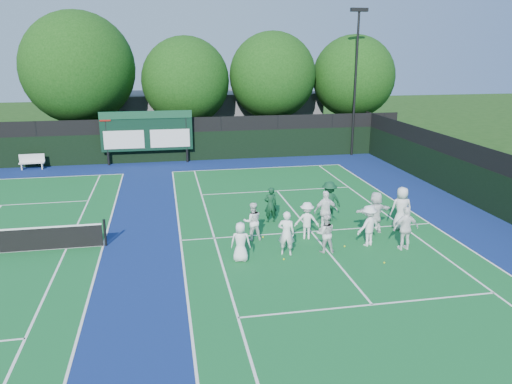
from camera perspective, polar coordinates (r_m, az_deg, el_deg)
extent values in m
plane|color=#193A10|center=(20.46, 7.12, -5.50)|extent=(120.00, 120.00, 0.00)
cube|color=navy|center=(20.49, -10.05, -5.59)|extent=(34.00, 32.00, 0.01)
cube|color=#135E28|center=(21.34, 6.31, -4.52)|extent=(10.97, 23.77, 0.00)
cube|color=silver|center=(32.41, 0.23, 2.75)|extent=(10.97, 0.08, 0.00)
cube|color=silver|center=(20.49, -8.61, -5.49)|extent=(0.08, 23.77, 0.00)
cube|color=silver|center=(23.48, 19.25, -3.41)|extent=(0.08, 23.77, 0.00)
cube|color=silver|center=(20.57, -4.78, -5.27)|extent=(0.08, 23.77, 0.00)
cube|color=silver|center=(22.84, 16.25, -3.68)|extent=(0.08, 23.77, 0.00)
cube|color=silver|center=(15.88, 13.14, -12.43)|extent=(8.23, 0.08, 0.00)
cube|color=silver|center=(27.22, 2.42, 0.14)|extent=(8.23, 0.08, 0.00)
cube|color=silver|center=(21.34, 6.31, -4.51)|extent=(0.08, 12.80, 0.00)
cube|color=silver|center=(32.84, -24.53, 1.46)|extent=(10.97, 0.08, 0.00)
cube|color=silver|center=(20.64, -17.08, -5.88)|extent=(0.08, 23.77, 0.00)
cube|color=silver|center=(20.85, -20.83, -6.02)|extent=(0.08, 23.77, 0.00)
cube|color=silver|center=(27.73, -27.05, -1.36)|extent=(8.23, 0.08, 0.00)
cube|color=black|center=(34.69, -10.58, 5.03)|extent=(34.00, 0.08, 2.00)
cube|color=black|center=(34.44, -10.71, 7.48)|extent=(34.00, 0.05, 1.00)
cube|color=black|center=(25.11, 26.44, -0.61)|extent=(0.08, 32.00, 2.00)
cube|color=black|center=(24.77, 26.87, 2.72)|extent=(0.05, 32.00, 1.00)
cylinder|color=black|center=(34.35, -16.68, 5.80)|extent=(0.16, 0.16, 3.50)
cylinder|color=black|center=(34.20, -7.95, 6.27)|extent=(0.16, 0.16, 3.50)
cube|color=black|center=(34.10, -12.37, 6.80)|extent=(6.00, 0.15, 2.60)
cube|color=#124028|center=(33.85, -12.49, 8.61)|extent=(6.00, 0.05, 0.50)
cube|color=silver|center=(34.16, -14.85, 5.80)|extent=(2.60, 0.04, 1.20)
cube|color=silver|center=(34.07, -9.79, 6.07)|extent=(2.60, 0.04, 1.20)
cube|color=maroon|center=(34.04, -16.89, 8.17)|extent=(0.70, 0.04, 0.50)
cube|color=slate|center=(42.62, -5.31, 8.62)|extent=(18.00, 6.00, 4.00)
cylinder|color=black|center=(36.45, 11.27, 11.87)|extent=(0.16, 0.16, 10.00)
cube|color=black|center=(36.46, 11.73, 19.72)|extent=(1.20, 0.30, 0.25)
cylinder|color=black|center=(20.44, -16.88, -4.47)|extent=(0.10, 0.10, 1.10)
cube|color=silver|center=(35.12, -24.24, 3.06)|extent=(1.55, 0.47, 0.06)
cube|color=silver|center=(35.21, -24.24, 3.57)|extent=(1.54, 0.12, 0.51)
cube|color=silver|center=(35.31, -25.17, 2.64)|extent=(0.08, 0.36, 0.41)
cube|color=silver|center=(35.02, -23.22, 2.77)|extent=(0.08, 0.36, 0.41)
cylinder|color=black|center=(38.44, -19.02, 6.42)|extent=(0.44, 0.44, 3.22)
sphere|color=#10380C|center=(38.01, -19.65, 13.18)|extent=(7.84, 7.84, 7.84)
sphere|color=#10380C|center=(38.26, -18.57, 12.11)|extent=(5.48, 5.48, 5.48)
cylinder|color=black|center=(38.11, -7.82, 6.76)|extent=(0.44, 0.44, 2.82)
sphere|color=#10380C|center=(37.69, -8.04, 12.48)|extent=(6.40, 6.40, 6.40)
sphere|color=#10380C|center=(38.07, -7.11, 11.58)|extent=(4.48, 4.48, 4.48)
cylinder|color=black|center=(38.95, 1.83, 7.29)|extent=(0.44, 0.44, 3.08)
sphere|color=#10380C|center=(38.55, 1.88, 13.15)|extent=(6.51, 6.51, 6.51)
sphere|color=#10380C|center=(39.01, 2.66, 12.22)|extent=(4.56, 4.56, 4.56)
cylinder|color=black|center=(40.84, 10.79, 7.37)|extent=(0.44, 0.44, 3.00)
sphere|color=#10380C|center=(40.45, 11.08, 12.81)|extent=(6.35, 6.35, 6.35)
sphere|color=#10380C|center=(40.99, 11.68, 11.93)|extent=(4.45, 4.45, 4.45)
sphere|color=#CED619|center=(18.52, 3.20, -7.67)|extent=(0.07, 0.07, 0.07)
sphere|color=#CED619|center=(18.78, 14.45, -7.82)|extent=(0.07, 0.07, 0.07)
sphere|color=#CED619|center=(20.56, 0.80, -5.17)|extent=(0.07, 0.07, 0.07)
sphere|color=#CED619|center=(24.54, 8.15, -1.76)|extent=(0.07, 0.07, 0.07)
sphere|color=#CED619|center=(19.93, 10.09, -6.13)|extent=(0.07, 0.07, 0.07)
imported|color=white|center=(18.15, -1.77, -5.72)|extent=(0.82, 0.63, 1.49)
imported|color=white|center=(18.67, 3.49, -4.73)|extent=(0.73, 0.59, 1.72)
imported|color=silver|center=(19.09, 7.93, -4.71)|extent=(0.81, 0.67, 1.51)
imported|color=white|center=(20.02, 12.72, -3.77)|extent=(1.22, 0.98, 1.64)
imported|color=white|center=(19.94, 16.75, -4.02)|extent=(1.02, 0.45, 1.73)
imported|color=white|center=(20.11, -0.41, -3.36)|extent=(0.79, 0.63, 1.58)
imported|color=white|center=(20.34, 5.83, -3.27)|extent=(1.11, 0.80, 1.55)
imported|color=white|center=(21.18, 7.97, -2.20)|extent=(1.07, 0.49, 1.80)
imported|color=white|center=(21.43, 13.47, -2.28)|extent=(1.73, 0.84, 1.79)
imported|color=silver|center=(22.14, 16.28, -1.80)|extent=(0.98, 0.70, 1.87)
imported|color=#0E361E|center=(22.16, 1.67, -1.47)|extent=(0.61, 0.43, 1.61)
imported|color=#103C22|center=(22.48, 8.34, -1.08)|extent=(1.28, 0.88, 1.83)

